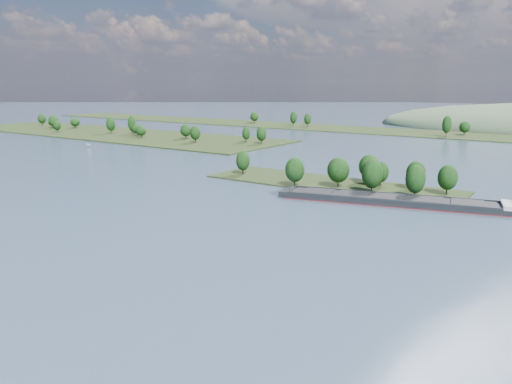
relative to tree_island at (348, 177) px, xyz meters
The scene contains 6 objects.
ground 59.79m from the tree_island, 97.46° to the right, with size 1800.00×1800.00×0.00m, color #334559.
tree_island is the anchor object (origin of this frame).
left_bank 249.92m from the tree_island, 161.12° to the left, with size 300.00×80.00×15.58m.
back_shoreline 220.66m from the tree_island, 89.47° to the left, with size 900.00×60.00×16.32m.
cargo_barge 37.96m from the tree_island, 19.13° to the right, with size 88.83×32.00×12.03m.
motorboat 183.09m from the tree_island, behind, with size 2.17×5.77×2.23m, color silver.
Camera 1 is at (84.67, 6.54, 39.05)m, focal length 35.00 mm.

